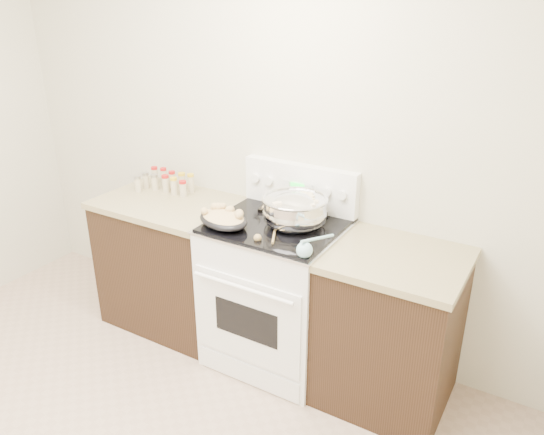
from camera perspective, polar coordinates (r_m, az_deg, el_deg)
The scene contains 9 objects.
counter_left at distance 3.77m, azimuth -10.49°, elevation -4.66°, with size 0.93×0.67×0.92m.
counter_right at distance 3.10m, azimuth 12.53°, elevation -11.57°, with size 0.73×0.67×0.92m.
kitchen_range at distance 3.32m, azimuth 0.48°, elevation -7.79°, with size 0.78×0.73×1.22m.
mixing_bowl at distance 3.05m, azimuth 2.46°, elevation 0.69°, with size 0.46×0.46×0.22m.
roasting_pan at distance 3.07m, azimuth -5.24°, elevation -0.09°, with size 0.39×0.33×0.11m.
baking_sheet at distance 3.33m, azimuth 2.57°, elevation 1.39°, with size 0.48×0.39×0.05m.
wooden_spoon at distance 2.92m, azimuth -0.91°, elevation -2.05°, with size 0.13×0.23×0.04m.
blue_ladle at distance 2.73m, azimuth 3.66°, elevation -3.38°, with size 0.10×0.29×0.11m.
spice_jars at distance 3.75m, azimuth -11.30°, elevation 3.79°, with size 0.39×0.23×0.13m.
Camera 1 is at (1.77, -1.03, 2.21)m, focal length 35.00 mm.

